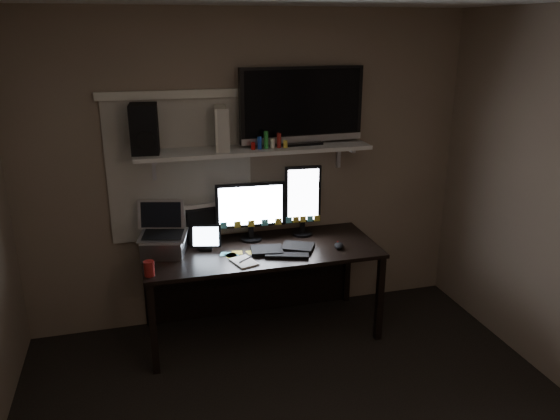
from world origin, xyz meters
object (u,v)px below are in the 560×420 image
object	(u,v)px
mouse	(339,246)
tablet	(206,237)
tv	(302,106)
monitor_landscape	(251,211)
desk	(258,263)
game_console	(221,128)
cup	(149,268)
speaker	(144,129)
keyboard	(282,249)
laptop	(163,231)
monitor_portrait	(303,200)

from	to	relation	value
mouse	tablet	size ratio (longest dim) A/B	0.49
tv	monitor_landscape	bearing A→B (deg)	-177.48
desk	game_console	distance (m)	1.12
cup	speaker	size ratio (longest dim) A/B	0.30
tablet	cup	xyz separation A→B (m)	(-0.44, -0.36, -0.05)
tv	speaker	world-z (taller)	tv
keyboard	cup	bearing A→B (deg)	-151.02
desk	tablet	bearing A→B (deg)	-175.31
tablet	laptop	size ratio (longest dim) A/B	0.60
tv	game_console	bearing A→B (deg)	-179.89
desk	cup	size ratio (longest dim) A/B	16.91
tablet	monitor_portrait	bearing A→B (deg)	21.59
monitor_portrait	keyboard	distance (m)	0.47
desk	monitor_portrait	size ratio (longest dim) A/B	3.07
laptop	game_console	distance (m)	0.87
keyboard	tv	world-z (taller)	tv
desk	mouse	distance (m)	0.67
speaker	tv	bearing A→B (deg)	5.65
mouse	game_console	size ratio (longest dim) A/B	0.35
laptop	speaker	bearing A→B (deg)	128.75
keyboard	game_console	bearing A→B (deg)	162.05
cup	tv	distance (m)	1.67
cup	keyboard	bearing A→B (deg)	10.49
monitor_landscape	tv	size ratio (longest dim) A/B	0.56
monitor_landscape	mouse	distance (m)	0.74
mouse	speaker	xyz separation A→B (m)	(-1.38, 0.38, 0.91)
monitor_portrait	cup	bearing A→B (deg)	-154.53
cup	mouse	bearing A→B (deg)	4.74
cup	speaker	xyz separation A→B (m)	(0.05, 0.49, 0.87)
monitor_landscape	speaker	world-z (taller)	speaker
mouse	speaker	bearing A→B (deg)	-176.45
tv	speaker	bearing A→B (deg)	178.02
mouse	cup	size ratio (longest dim) A/B	1.06
tablet	speaker	size ratio (longest dim) A/B	0.65
tv	keyboard	bearing A→B (deg)	-129.73
monitor_landscape	monitor_portrait	xyz separation A→B (m)	(0.43, 0.00, 0.05)
desk	speaker	world-z (taller)	speaker
keyboard	laptop	distance (m)	0.91
monitor_portrait	tv	bearing A→B (deg)	104.48
monitor_portrait	game_console	xyz separation A→B (m)	(-0.65, 0.00, 0.62)
monitor_landscape	keyboard	world-z (taller)	monitor_landscape
cup	game_console	size ratio (longest dim) A/B	0.33
mouse	monitor_portrait	bearing A→B (deg)	136.33
monitor_portrait	game_console	bearing A→B (deg)	-175.64
cup	tv	bearing A→B (deg)	22.24
tablet	game_console	bearing A→B (deg)	49.74
monitor_landscape	game_console	xyz separation A→B (m)	(-0.21, 0.01, 0.67)
laptop	cup	distance (m)	0.38
desk	laptop	world-z (taller)	laptop
mouse	laptop	size ratio (longest dim) A/B	0.29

